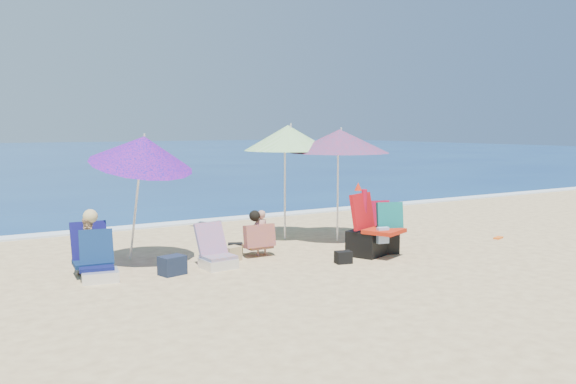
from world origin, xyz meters
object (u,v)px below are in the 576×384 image
umbrella_striped (288,138)px  chair_rainbow (216,256)px  umbrella_turquoise (340,141)px  person_center (260,234)px  camp_chair_right (382,234)px  umbrella_blue (143,151)px  chair_navy (98,267)px  person_left (90,245)px  camp_chair_left (368,237)px  furled_umbrella (363,215)px

umbrella_striped → chair_rainbow: 3.28m
umbrella_turquoise → person_center: 2.60m
chair_rainbow → camp_chair_right: camp_chair_right is taller
umbrella_striped → umbrella_blue: (-3.18, -0.72, -0.16)m
chair_navy → person_left: 0.48m
umbrella_turquoise → chair_rainbow: size_ratio=3.38×
camp_chair_left → umbrella_blue: bearing=159.2°
umbrella_turquoise → person_center: size_ratio=2.92×
umbrella_blue → camp_chair_left: umbrella_blue is taller
umbrella_striped → chair_rainbow: umbrella_striped is taller
umbrella_striped → person_center: 2.34m
umbrella_blue → person_center: size_ratio=2.81×
umbrella_striped → chair_navy: size_ratio=2.98×
chair_navy → person_center: 2.83m
umbrella_striped → camp_chair_left: size_ratio=2.12×
camp_chair_left → person_center: camp_chair_left is taller
chair_navy → person_center: bearing=3.7°
umbrella_turquoise → camp_chair_left: size_ratio=2.16×
person_left → camp_chair_right: bearing=-12.9°
umbrella_striped → camp_chair_left: 2.70m
umbrella_blue → chair_rainbow: umbrella_blue is taller
chair_rainbow → camp_chair_left: bearing=-12.5°
furled_umbrella → camp_chair_right: (0.38, -0.09, -0.36)m
umbrella_blue → person_center: umbrella_blue is taller
person_center → person_left: person_left is taller
umbrella_blue → person_center: 2.45m
chair_navy → umbrella_blue: bearing=31.8°
camp_chair_left → person_center: 1.90m
camp_chair_left → camp_chair_right: bearing=10.8°
camp_chair_right → person_center: (-2.02, 0.90, 0.05)m
umbrella_turquoise → camp_chair_left: (-0.39, -1.40, -1.64)m
person_center → camp_chair_right: bearing=-24.1°
person_left → chair_navy: bearing=-88.2°
chair_navy → camp_chair_right: bearing=-8.5°
furled_umbrella → camp_chair_left: size_ratio=1.17×
furled_umbrella → chair_rainbow: 2.72m
umbrella_turquoise → chair_navy: (-4.85, -0.61, -1.78)m
chair_navy → chair_rainbow: chair_navy is taller
furled_umbrella → chair_rainbow: (-2.64, 0.43, -0.52)m
umbrella_striped → person_left: (-4.09, -0.88, -1.57)m
furled_umbrella → person_center: size_ratio=1.58×
umbrella_turquoise → camp_chair_right: size_ratio=2.38×
furled_umbrella → person_left: 4.59m
umbrella_blue → person_left: (-0.91, -0.16, -1.41)m
umbrella_blue → umbrella_striped: bearing=12.7°
umbrella_turquoise → camp_chair_left: umbrella_turquoise is taller
umbrella_striped → umbrella_blue: 3.27m
furled_umbrella → chair_rainbow: bearing=170.8°
furled_umbrella → chair_navy: (-4.45, 0.63, -0.51)m
camp_chair_right → person_left: bearing=167.1°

